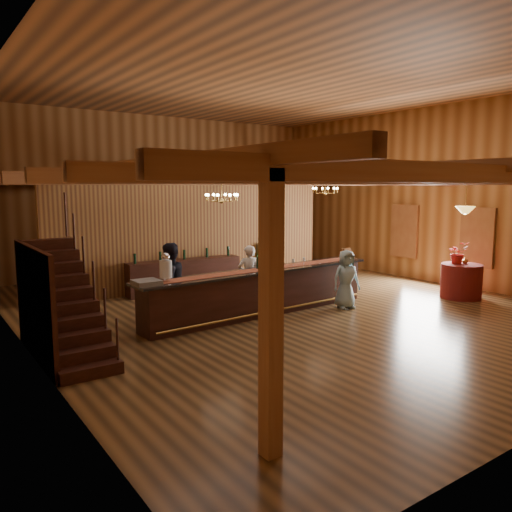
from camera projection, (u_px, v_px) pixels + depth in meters
floor at (283, 306)px, 12.66m from camera, size 14.00×14.00×0.00m
ceiling at (284, 82)px, 11.90m from camera, size 14.00×14.00×0.00m
wall_back at (163, 194)px, 17.95m from camera, size 12.00×0.10×5.50m
wall_left at (18, 202)px, 8.86m from camera, size 0.10×14.00×5.50m
wall_right at (433, 195)px, 15.70m from camera, size 0.10×14.00×5.50m
beam_grid at (271, 178)px, 12.62m from camera, size 11.90×13.90×0.39m
support_posts at (296, 246)px, 12.03m from camera, size 9.20×10.20×3.20m
partition_wall at (198, 236)px, 15.00m from camera, size 9.00×0.18×3.10m
window_right_front at (477, 237)px, 14.54m from camera, size 0.12×1.05×1.75m
window_right_back at (405, 231)px, 16.65m from camera, size 0.12×1.05×1.75m
staircase at (67, 301)px, 8.81m from camera, size 1.00×2.80×2.00m
backroom_boxes at (176, 261)px, 16.87m from camera, size 4.10×0.60×1.10m
tasting_bar at (262, 291)px, 11.85m from camera, size 6.47×1.16×1.09m
beverage_dispenser at (166, 268)px, 10.25m from camera, size 0.26×0.26×0.60m
glass_rack_tray at (147, 283)px, 9.91m from camera, size 0.50×0.50×0.10m
raffle_drum at (346, 253)px, 13.47m from camera, size 0.34×0.24×0.30m
bar_bottle_0 at (258, 263)px, 11.84m from camera, size 0.07×0.07×0.30m
bar_bottle_1 at (277, 261)px, 12.20m from camera, size 0.07×0.07×0.30m
backbar_shelf at (185, 276)px, 14.38m from camera, size 3.39×0.71×0.95m
round_table at (461, 281)px, 13.59m from camera, size 1.08×1.08×0.93m
chandelier_left at (222, 197)px, 12.01m from camera, size 0.80×0.80×0.59m
chandelier_right at (325, 190)px, 15.36m from camera, size 0.80×0.80×0.44m
pendant_lamp at (465, 210)px, 13.32m from camera, size 0.52×0.52×0.90m
bartender at (249, 276)px, 12.60m from camera, size 0.65×0.53×1.56m
staff_second at (169, 283)px, 11.12m from camera, size 1.02×0.90×1.78m
guest at (346, 279)px, 12.41m from camera, size 0.82×0.65×1.46m
floor_plant at (258, 261)px, 16.32m from camera, size 0.70×0.58×1.24m
table_flowers at (458, 253)px, 13.59m from camera, size 0.69×0.65×0.60m
table_vase at (465, 259)px, 13.60m from camera, size 0.18×0.18×0.27m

